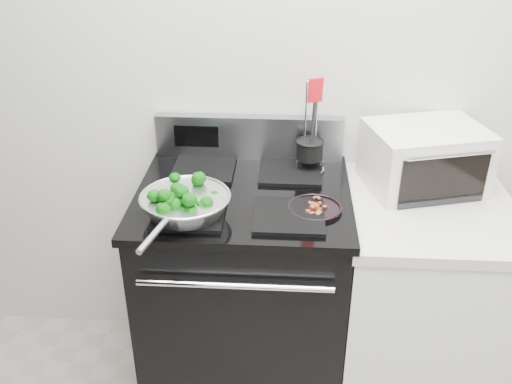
# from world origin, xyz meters

# --- Properties ---
(back_wall) EXTENTS (4.00, 0.02, 2.70)m
(back_wall) POSITION_xyz_m (0.00, 1.75, 1.35)
(back_wall) COLOR silver
(back_wall) RESTS_ON ground
(gas_range) EXTENTS (0.79, 0.69, 1.13)m
(gas_range) POSITION_xyz_m (-0.30, 1.41, 0.49)
(gas_range) COLOR black
(gas_range) RESTS_ON floor
(counter) EXTENTS (0.62, 0.68, 0.92)m
(counter) POSITION_xyz_m (0.39, 1.41, 0.46)
(counter) COLOR white
(counter) RESTS_ON floor
(skillet) EXTENTS (0.31, 0.48, 0.07)m
(skillet) POSITION_xyz_m (-0.48, 1.23, 1.00)
(skillet) COLOR silver
(skillet) RESTS_ON gas_range
(broccoli_pile) EXTENTS (0.24, 0.24, 0.08)m
(broccoli_pile) POSITION_xyz_m (-0.48, 1.23, 1.02)
(broccoli_pile) COLOR black
(broccoli_pile) RESTS_ON skillet
(bacon_plate) EXTENTS (0.19, 0.19, 0.04)m
(bacon_plate) POSITION_xyz_m (-0.04, 1.30, 0.97)
(bacon_plate) COLOR black
(bacon_plate) RESTS_ON gas_range
(utensil_holder) EXTENTS (0.12, 0.12, 0.38)m
(utensil_holder) POSITION_xyz_m (-0.06, 1.61, 1.02)
(utensil_holder) COLOR silver
(utensil_holder) RESTS_ON gas_range
(toaster_oven) EXTENTS (0.48, 0.41, 0.24)m
(toaster_oven) POSITION_xyz_m (0.37, 1.56, 1.04)
(toaster_oven) COLOR silver
(toaster_oven) RESTS_ON counter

